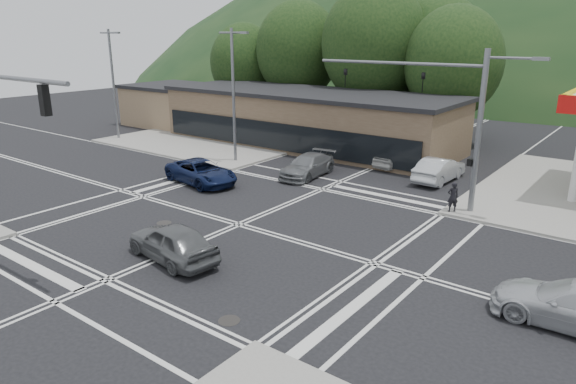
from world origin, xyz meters
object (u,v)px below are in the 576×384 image
Objects in this scene: car_queue_b at (395,157)px; pedestrian at (453,197)px; car_queue_a at (439,170)px; car_blue_west at (201,172)px; car_grey_center at (172,242)px; car_northbound at (308,166)px.

pedestrian reaches higher than car_queue_b.
car_queue_a is 6.05m from pedestrian.
car_grey_center is (7.10, -8.34, 0.05)m from car_blue_west.
car_grey_center is 19.05m from car_queue_b.
car_queue_a is 0.95× the size of car_northbound.
car_blue_west reaches higher than car_queue_b.
car_northbound is at bearing 62.20° from car_queue_b.
car_queue_b is 2.57× the size of pedestrian.
car_queue_b is (0.42, 19.04, -0.09)m from car_grey_center.
car_blue_west is at bearing -134.03° from car_northbound.
car_grey_center is at bearing 91.99° from car_queue_b.
car_blue_west is at bearing 40.85° from car_queue_a.
car_grey_center is 13.81m from car_northbound.
car_blue_west is 6.64m from car_northbound.
car_northbound is (-3.34, -5.54, 0.02)m from car_queue_b.
car_northbound is at bearing -159.66° from car_grey_center.
car_northbound is (-7.06, -3.87, -0.06)m from car_queue_a.
car_northbound is (-2.92, 13.50, -0.08)m from car_grey_center.
pedestrian reaches higher than car_blue_west.
pedestrian is at bearing 119.48° from car_queue_a.
car_grey_center is at bearing -82.81° from car_northbound.
car_queue_b is 6.47m from car_northbound.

